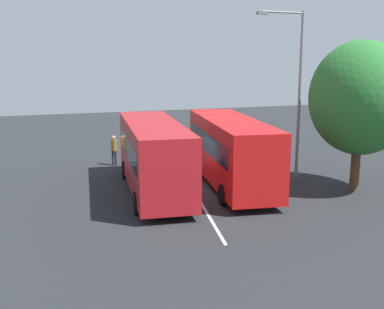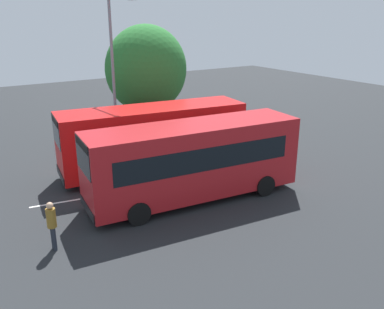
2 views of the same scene
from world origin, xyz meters
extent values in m
plane|color=#232628|center=(0.00, 0.00, 0.00)|extent=(67.26, 67.26, 0.00)
cube|color=red|center=(0.27, -2.01, 1.83)|extent=(9.47, 3.60, 3.00)
cube|color=#19232D|center=(4.80, -2.63, 2.63)|extent=(0.40, 2.09, 1.26)
cube|color=#19232D|center=(0.42, -0.86, 2.19)|extent=(7.70, 1.12, 0.96)
cube|color=#19232D|center=(0.11, -3.16, 2.19)|extent=(7.70, 1.12, 0.96)
cube|color=black|center=(4.82, -2.63, 3.15)|extent=(0.35, 1.90, 0.32)
cube|color=black|center=(4.83, -2.63, 0.54)|extent=(0.39, 2.18, 0.36)
cylinder|color=black|center=(3.35, -1.29, 0.46)|extent=(0.96, 0.40, 0.93)
cylinder|color=black|center=(3.04, -3.53, 0.46)|extent=(0.96, 0.40, 0.93)
cylinder|color=black|center=(-2.51, -0.50, 0.46)|extent=(0.96, 0.40, 0.93)
cylinder|color=black|center=(-2.81, -2.73, 0.46)|extent=(0.96, 0.40, 0.93)
cube|color=#AD191E|center=(0.39, 1.86, 1.83)|extent=(9.42, 3.30, 3.00)
cube|color=black|center=(4.94, 1.40, 2.63)|extent=(0.33, 2.09, 1.26)
cube|color=black|center=(0.51, 3.01, 2.19)|extent=(7.72, 0.86, 0.96)
cube|color=black|center=(0.27, 0.71, 2.19)|extent=(7.72, 0.86, 0.96)
cube|color=black|center=(4.96, 1.40, 3.15)|extent=(0.29, 1.90, 0.32)
cube|color=black|center=(4.97, 1.40, 0.54)|extent=(0.32, 2.18, 0.36)
cylinder|color=black|center=(3.44, 2.69, 0.46)|extent=(0.95, 0.37, 0.93)
cylinder|color=black|center=(3.22, 0.44, 0.46)|extent=(0.95, 0.37, 0.93)
cylinder|color=black|center=(-2.43, 3.28, 0.46)|extent=(0.95, 0.37, 0.93)
cylinder|color=black|center=(-2.66, 1.04, 0.46)|extent=(0.95, 0.37, 0.93)
cylinder|color=#232833|center=(6.65, 2.64, 0.43)|extent=(0.13, 0.13, 0.86)
cylinder|color=#232833|center=(6.65, 2.80, 0.43)|extent=(0.13, 0.13, 0.86)
cylinder|color=olive|center=(6.65, 2.72, 1.20)|extent=(0.33, 0.33, 0.68)
sphere|color=tan|center=(6.65, 2.72, 1.66)|extent=(0.23, 0.23, 0.23)
cylinder|color=gray|center=(0.62, -5.92, 4.26)|extent=(0.16, 0.16, 8.52)
cylinder|color=#4C3823|center=(-2.19, -7.46, 1.25)|extent=(0.44, 0.44, 2.51)
ellipsoid|color=#28702D|center=(-2.19, -7.46, 4.42)|extent=(5.09, 4.58, 5.35)
cube|color=silver|center=(0.00, 0.00, 0.00)|extent=(13.36, 2.32, 0.01)
camera|label=1|loc=(-20.76, 7.05, 6.36)|focal=44.41mm
camera|label=2|loc=(9.40, 15.65, 7.69)|focal=38.64mm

